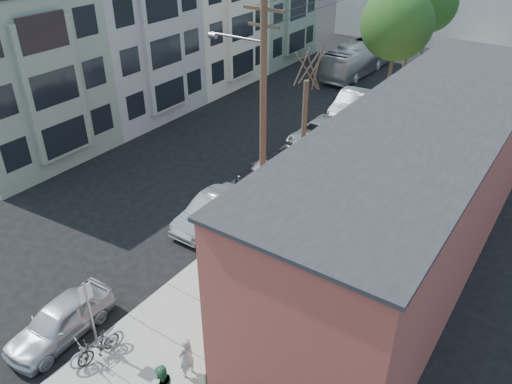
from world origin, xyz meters
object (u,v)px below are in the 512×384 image
Objects in this scene: car_2 at (271,169)px; tree_leafy_far at (429,4)px; patio_chair_a at (270,304)px; car_1 at (212,211)px; patio_chair_b at (256,313)px; utility_pole_near at (262,109)px; patron_grey at (186,357)px; cyclist at (236,261)px; car_4 at (351,103)px; sign_post at (90,310)px; car_0 at (60,321)px; parking_meter_near at (211,237)px; car_3 at (319,134)px; bus at (359,58)px; tree_bare at (303,139)px; parking_meter_far at (319,153)px; parked_bike_a at (98,346)px; parked_bike_b at (97,346)px; tree_leafy_mid at (397,24)px.

tree_leafy_far is at bearing 87.34° from car_2.
patio_chair_a is 6.34m from car_1.
patio_chair_b is 0.21× the size of car_1.
utility_pole_near is at bearing 112.35° from patio_chair_a.
patron_grey is 0.83× the size of cyclist.
car_4 is (-5.69, 19.68, 0.21)m from patio_chair_b.
sign_post is 1.95m from car_0.
cyclist is (-2.06, 0.80, 0.47)m from patio_chair_a.
patron_grey is 0.36× the size of car_1.
car_3 is (-1.45, 12.05, -0.28)m from parking_meter_near.
bus reaches higher than patio_chair_a.
cyclist is at bearing -74.05° from car_3.
tree_bare reaches higher than patio_chair_a.
patio_chair_b is at bearing -79.58° from car_4.
utility_pole_near is (0.14, -5.75, 4.43)m from parking_meter_far.
car_0 is (-1.89, -0.01, 0.05)m from parked_bike_a.
patron_grey is (3.24, -5.20, -0.08)m from parking_meter_near.
car_3 is at bearing 94.33° from car_2.
utility_pole_near is 10.99m from car_0.
utility_pole_near reaches higher than tree_leafy_far.
tree_bare reaches higher than patio_chair_b.
cyclist is 0.95× the size of parked_bike_b.
car_1 is (-5.21, 4.03, 0.11)m from patio_chair_b.
cyclist is at bearing 128.28° from patio_chair_b.
bus is at bearing 152.46° from tree_leafy_far.
parked_bike_b is (0.28, -9.81, -4.76)m from utility_pole_near.
parked_bike_a is at bearing -3.40° from car_0.
patron_grey is (-0.66, -3.65, 0.32)m from patio_chair_a.
car_4 is at bearing 92.71° from patio_chair_a.
cyclist is 0.36× the size of car_3.
parked_bike_a is at bearing -30.83° from sign_post.
parked_bike_b is (-0.13, -29.37, -5.97)m from tree_leafy_far.
patron_grey is (3.14, 0.88, -0.93)m from sign_post.
tree_bare is at bearing 96.30° from parked_bike_a.
tree_leafy_mid reaches higher than tree_bare.
patio_chair_a is 0.57× the size of parked_bike_a.
parking_meter_far is 8.48m from car_4.
parking_meter_near is 5.65m from utility_pole_near.
parking_meter_near is at bearing -91.83° from tree_leafy_mid.
patio_chair_b is (3.62, -5.67, -4.82)m from utility_pole_near.
tree_leafy_far is 25.56m from patio_chair_a.
tree_bare is at bearing -68.84° from car_3.
tree_leafy_mid is at bearing -90.00° from tree_leafy_far.
patron_grey is at bearing 27.92° from parked_bike_a.
car_1 is (-1.55, 7.93, -1.13)m from sign_post.
parking_meter_far is at bearing 95.55° from patio_chair_a.
car_3 reaches higher than parked_bike_a.
bus is (-8.60, 31.34, 0.40)m from patron_grey.
sign_post reaches higher than parked_bike_a.
parking_meter_near is 0.27× the size of car_2.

